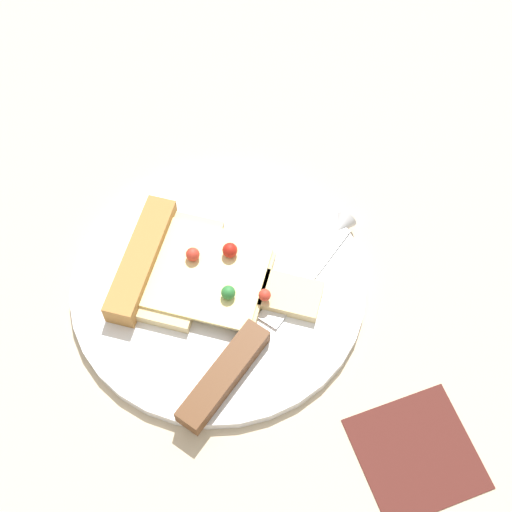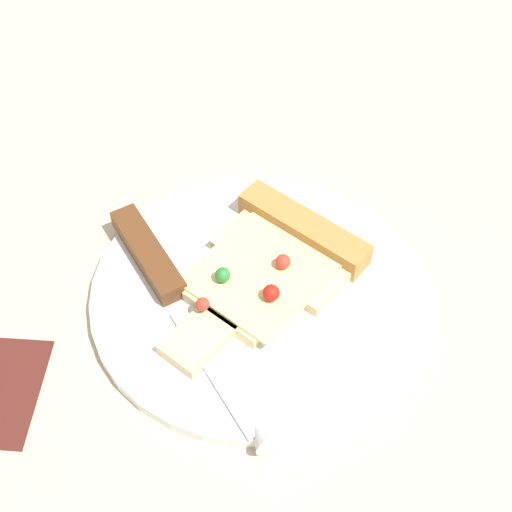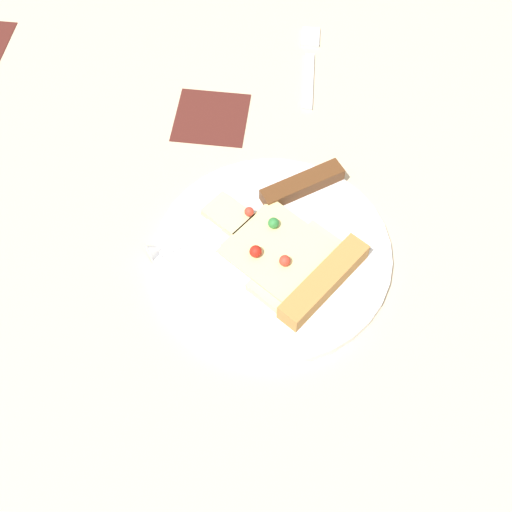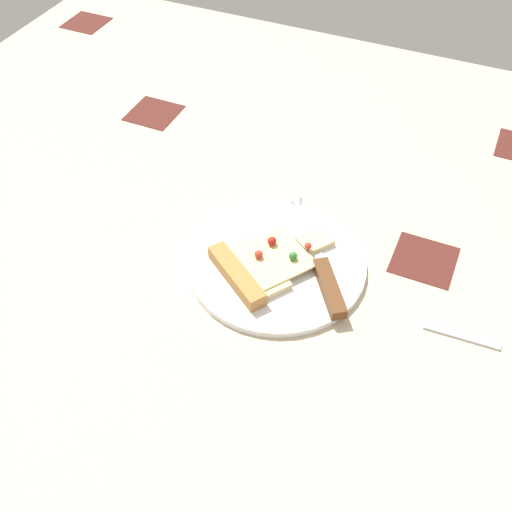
{
  "view_description": "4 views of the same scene",
  "coord_description": "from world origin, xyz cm",
  "px_view_note": "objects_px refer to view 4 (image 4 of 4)",
  "views": [
    {
      "loc": [
        -0.06,
        -33.91,
        57.62
      ],
      "look_at": [
        10.94,
        -3.75,
        3.35
      ],
      "focal_mm": 51.68,
      "sensor_mm": 36.0,
      "label": 1
    },
    {
      "loc": [
        41.78,
        -0.94,
        47.43
      ],
      "look_at": [
        5.18,
        -3.7,
        2.48
      ],
      "focal_mm": 51.0,
      "sensor_mm": 36.0,
      "label": 2
    },
    {
      "loc": [
        4.54,
        35.07,
        62.72
      ],
      "look_at": [
        9.12,
        -2.42,
        1.84
      ],
      "focal_mm": 47.34,
      "sensor_mm": 36.0,
      "label": 3
    },
    {
      "loc": [
        -49.03,
        -25.31,
        66.28
      ],
      "look_at": [
        6.11,
        -1.04,
        2.31
      ],
      "focal_mm": 43.13,
      "sensor_mm": 36.0,
      "label": 4
    }
  ],
  "objects_px": {
    "knife": "(321,265)",
    "fork": "(490,343)",
    "pizza_slice": "(262,264)",
    "plate": "(277,264)"
  },
  "relations": [
    {
      "from": "pizza_slice",
      "to": "knife",
      "type": "height_order",
      "value": "pizza_slice"
    },
    {
      "from": "knife",
      "to": "plate",
      "type": "bearing_deg",
      "value": 157.36
    },
    {
      "from": "pizza_slice",
      "to": "fork",
      "type": "bearing_deg",
      "value": 35.76
    },
    {
      "from": "pizza_slice",
      "to": "fork",
      "type": "xyz_separation_m",
      "value": [
        0.0,
        -0.32,
        -0.01
      ]
    },
    {
      "from": "knife",
      "to": "fork",
      "type": "relative_size",
      "value": 1.36
    },
    {
      "from": "plate",
      "to": "fork",
      "type": "distance_m",
      "value": 0.31
    },
    {
      "from": "plate",
      "to": "fork",
      "type": "bearing_deg",
      "value": -93.04
    },
    {
      "from": "plate",
      "to": "pizza_slice",
      "type": "height_order",
      "value": "pizza_slice"
    },
    {
      "from": "pizza_slice",
      "to": "knife",
      "type": "distance_m",
      "value": 0.08
    },
    {
      "from": "fork",
      "to": "pizza_slice",
      "type": "bearing_deg",
      "value": -91.9
    }
  ]
}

